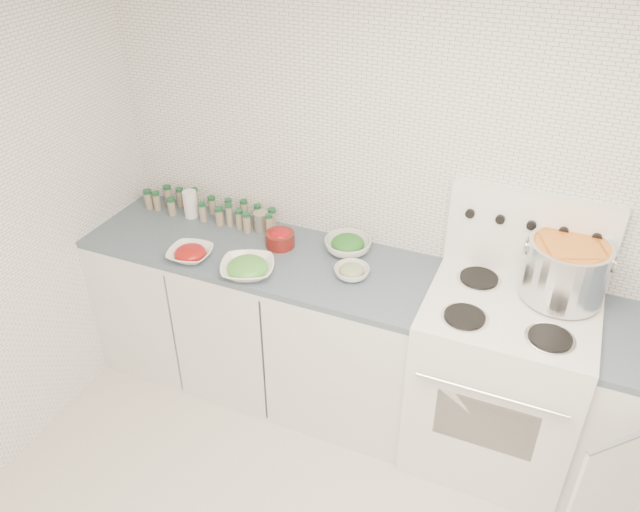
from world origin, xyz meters
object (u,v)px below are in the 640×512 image
Objects in this scene: stock_pot at (566,268)px; bowl_snowpea at (248,268)px; bowl_tomato at (190,253)px; stove at (497,377)px.

stock_pot reaches higher than bowl_snowpea.
stock_pot is at bearing 11.05° from bowl_tomato.
stove is 0.64m from stock_pot.
bowl_snowpea is (-1.24, -0.21, 0.44)m from stove.
stove is 1.33m from bowl_snowpea.
bowl_tomato is (-1.58, -0.20, 0.44)m from stove.
stove is 1.65m from bowl_tomato.
stock_pot is at bearing 13.95° from bowl_snowpea.
bowl_snowpea is at bearing -1.66° from bowl_tomato.
stock_pot is (0.18, 0.15, 0.60)m from stove.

